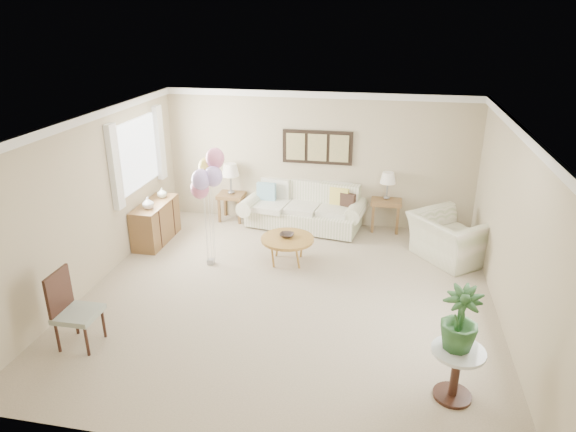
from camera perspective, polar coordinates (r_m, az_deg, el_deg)
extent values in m
plane|color=#B9A98E|center=(7.77, -0.07, -8.89)|extent=(6.00, 6.00, 0.00)
cube|color=tan|center=(10.01, 3.28, 6.28)|extent=(6.00, 0.04, 2.60)
cube|color=tan|center=(4.63, -7.50, -13.51)|extent=(6.00, 0.04, 2.60)
cube|color=tan|center=(8.28, -20.90, 1.53)|extent=(0.04, 6.00, 2.60)
cube|color=tan|center=(7.28, 23.77, -1.63)|extent=(0.04, 6.00, 2.60)
cube|color=white|center=(6.83, -0.08, 10.17)|extent=(6.00, 6.00, 0.02)
cube|color=white|center=(9.73, 3.41, 13.30)|extent=(6.00, 0.06, 0.12)
cube|color=white|center=(7.96, -21.90, 9.92)|extent=(0.06, 6.00, 0.12)
cube|color=white|center=(6.92, 25.08, 7.87)|extent=(0.06, 6.00, 0.12)
cube|color=white|center=(9.41, -16.43, 6.64)|extent=(0.04, 1.40, 1.20)
cube|color=white|center=(8.68, -18.69, 5.14)|extent=(0.10, 0.22, 1.40)
cube|color=white|center=(10.14, -14.08, 7.91)|extent=(0.10, 0.22, 1.40)
cube|color=black|center=(9.92, 3.28, 7.63)|extent=(1.35, 0.04, 0.65)
cube|color=#8C8C59|center=(9.96, 0.85, 7.72)|extent=(0.36, 0.02, 0.52)
cube|color=#8C8C59|center=(9.89, 3.26, 7.60)|extent=(0.36, 0.02, 0.52)
cube|color=#8C8C59|center=(9.85, 5.70, 7.46)|extent=(0.36, 0.02, 0.52)
cube|color=silver|center=(10.06, 1.71, -0.14)|extent=(2.27, 1.21, 0.35)
cube|color=silver|center=(10.22, 2.03, 2.56)|extent=(2.16, 0.55, 0.54)
cylinder|color=silver|center=(10.18, -4.00, 1.45)|extent=(0.45, 0.92, 0.31)
cylinder|color=silver|center=(9.87, 7.62, 0.65)|extent=(0.45, 0.92, 0.31)
cube|color=silver|center=(10.05, -1.80, 1.15)|extent=(0.69, 0.79, 0.12)
cube|color=silver|center=(9.93, 1.67, 0.91)|extent=(0.69, 0.79, 0.12)
cube|color=silver|center=(9.86, 5.21, 0.66)|extent=(0.69, 0.79, 0.12)
cube|color=#82B9CC|center=(10.16, -2.42, 2.67)|extent=(0.37, 0.12, 0.37)
cube|color=#DDCB58|center=(9.93, 5.75, 2.13)|extent=(0.37, 0.12, 0.37)
cube|color=#36241B|center=(9.88, 6.55, 1.62)|extent=(0.33, 0.10, 0.33)
cube|color=silver|center=(10.13, 1.69, -1.17)|extent=(1.96, 0.78, 0.04)
cube|color=brown|center=(10.40, -6.31, 2.31)|extent=(0.52, 0.47, 0.08)
cube|color=brown|center=(10.39, -7.64, 0.57)|extent=(0.05, 0.05, 0.49)
cube|color=brown|center=(10.27, -5.45, 0.41)|extent=(0.05, 0.05, 0.49)
cube|color=brown|center=(10.72, -7.02, 1.28)|extent=(0.05, 0.05, 0.49)
cube|color=brown|center=(10.60, -4.88, 1.14)|extent=(0.05, 0.05, 0.49)
cube|color=brown|center=(10.02, 10.87, 1.66)|extent=(0.58, 0.52, 0.08)
cube|color=brown|center=(9.94, 9.40, -0.35)|extent=(0.05, 0.05, 0.55)
cube|color=brown|center=(9.94, 12.05, -0.54)|extent=(0.05, 0.05, 0.55)
cube|color=brown|center=(10.33, 9.50, 0.50)|extent=(0.05, 0.05, 0.55)
cube|color=brown|center=(10.33, 12.05, 0.32)|extent=(0.05, 0.05, 0.55)
cylinder|color=gray|center=(10.37, -6.33, 2.67)|extent=(0.14, 0.14, 0.06)
cylinder|color=gray|center=(10.31, -6.37, 3.65)|extent=(0.04, 0.04, 0.31)
cone|color=silver|center=(10.23, -6.43, 5.13)|extent=(0.35, 0.35, 0.25)
cylinder|color=gray|center=(10.00, 10.90, 2.03)|extent=(0.12, 0.12, 0.05)
cylinder|color=gray|center=(9.95, 10.97, 2.89)|extent=(0.04, 0.04, 0.27)
cone|color=silver|center=(9.88, 11.06, 4.20)|extent=(0.30, 0.30, 0.21)
cylinder|color=olive|center=(8.58, -0.06, -2.59)|extent=(0.89, 0.89, 0.05)
cylinder|color=olive|center=(8.83, 1.55, -3.47)|extent=(0.04, 0.04, 0.40)
cylinder|color=olive|center=(8.90, -1.13, -3.25)|extent=(0.04, 0.04, 0.40)
cylinder|color=olive|center=(8.53, -1.72, -4.42)|extent=(0.04, 0.04, 0.40)
cylinder|color=olive|center=(8.45, 1.07, -4.67)|extent=(0.04, 0.04, 0.40)
imported|color=#2F2420|center=(8.60, -0.13, -2.14)|extent=(0.24, 0.24, 0.06)
imported|color=silver|center=(9.13, 17.59, -2.35)|extent=(1.57, 1.59, 0.78)
cylinder|color=silver|center=(5.92, 18.42, -14.08)|extent=(0.57, 0.57, 0.04)
cylinder|color=#371E16|center=(6.10, 18.07, -16.42)|extent=(0.10, 0.10, 0.57)
cylinder|color=#371E16|center=(6.28, 17.75, -18.53)|extent=(0.42, 0.42, 0.01)
imported|color=#265224|center=(5.74, 18.57, -10.79)|extent=(0.53, 0.53, 0.72)
cube|color=#929C8E|center=(7.03, -22.27, -10.05)|extent=(0.50, 0.50, 0.07)
cylinder|color=#371E16|center=(7.13, -24.22, -12.21)|extent=(0.04, 0.04, 0.41)
cylinder|color=#371E16|center=(6.92, -21.46, -12.82)|extent=(0.04, 0.04, 0.41)
cylinder|color=#371E16|center=(7.39, -22.50, -10.63)|extent=(0.04, 0.04, 0.41)
cylinder|color=#371E16|center=(7.20, -19.81, -11.15)|extent=(0.04, 0.04, 0.41)
cube|color=#371E16|center=(7.01, -24.13, -7.67)|extent=(0.04, 0.48, 0.54)
cube|color=brown|center=(9.71, -14.48, -0.69)|extent=(0.45, 1.20, 0.74)
cube|color=#371E16|center=(9.46, -15.21, -1.36)|extent=(0.46, 0.02, 0.70)
cube|color=#371E16|center=(9.96, -13.74, -0.04)|extent=(0.46, 0.02, 0.70)
imported|color=silver|center=(9.32, -15.31, 1.42)|extent=(0.26, 0.26, 0.21)
imported|color=beige|center=(9.82, -13.83, 2.52)|extent=(0.22, 0.22, 0.19)
cube|color=gray|center=(8.78, -8.57, -5.02)|extent=(0.11, 0.11, 0.08)
ellipsoid|color=pink|center=(8.27, -9.76, 3.03)|extent=(0.29, 0.29, 0.34)
cylinder|color=silver|center=(8.53, -9.12, -1.51)|extent=(0.01, 0.01, 1.10)
ellipsoid|color=#BB9EEB|center=(8.13, -8.31, 4.39)|extent=(0.29, 0.29, 0.34)
cylinder|color=silver|center=(8.45, -8.42, -0.89)|extent=(0.01, 0.01, 1.31)
ellipsoid|color=#FBE75A|center=(8.31, -8.93, 5.36)|extent=(0.29, 0.29, 0.34)
cylinder|color=silver|center=(8.54, -8.72, -0.37)|extent=(0.01, 0.01, 1.40)
ellipsoid|color=pink|center=(8.16, -8.11, 6.37)|extent=(0.29, 0.29, 0.34)
cylinder|color=silver|center=(8.45, -8.32, 0.06)|extent=(0.01, 0.01, 1.57)
ellipsoid|color=#BB9EEB|center=(8.11, -9.64, 4.02)|extent=(0.29, 0.29, 0.34)
cylinder|color=silver|center=(8.45, -9.06, -1.08)|extent=(0.01, 0.01, 1.28)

